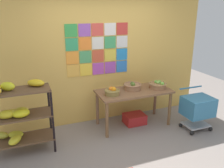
{
  "coord_description": "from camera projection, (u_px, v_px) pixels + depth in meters",
  "views": [
    {
      "loc": [
        -1.55,
        -2.87,
        2.3
      ],
      "look_at": [
        -0.07,
        0.92,
        0.97
      ],
      "focal_mm": 38.24,
      "sensor_mm": 36.0,
      "label": 1
    }
  ],
  "objects": [
    {
      "name": "back_wall_with_art",
      "position": [
        103.0,
        51.0,
        4.73
      ],
      "size": [
        4.37,
        0.07,
        2.91
      ],
      "color": "gold",
      "rests_on": "ground"
    },
    {
      "name": "banana_shelf_unit",
      "position": [
        17.0,
        113.0,
        3.73
      ],
      "size": [
        0.94,
        0.52,
        1.22
      ],
      "color": "black",
      "rests_on": "ground"
    },
    {
      "name": "fruit_basket_back_right",
      "position": [
        112.0,
        91.0,
        4.42
      ],
      "size": [
        0.29,
        0.29,
        0.15
      ],
      "color": "olive",
      "rests_on": "display_table"
    },
    {
      "name": "ground",
      "position": [
        137.0,
        158.0,
        3.79
      ],
      "size": [
        9.08,
        9.08,
        0.0
      ],
      "primitive_type": "plane",
      "color": "gray"
    },
    {
      "name": "fruit_basket_back_left",
      "position": [
        132.0,
        86.0,
        4.7
      ],
      "size": [
        0.35,
        0.35,
        0.16
      ],
      "color": "#9F714D",
      "rests_on": "display_table"
    },
    {
      "name": "produce_crate_under_table",
      "position": [
        135.0,
        119.0,
        4.9
      ],
      "size": [
        0.42,
        0.33,
        0.2
      ],
      "primitive_type": "cube",
      "color": "#B42222",
      "rests_on": "ground"
    },
    {
      "name": "fruit_basket_centre",
      "position": [
        158.0,
        85.0,
        4.78
      ],
      "size": [
        0.35,
        0.35,
        0.15
      ],
      "color": "#9C6C47",
      "rests_on": "display_table"
    },
    {
      "name": "shopping_cart",
      "position": [
        198.0,
        108.0,
        4.56
      ],
      "size": [
        0.54,
        0.48,
        0.8
      ],
      "rotation": [
        0.0,
        0.0,
        -0.22
      ],
      "color": "black",
      "rests_on": "ground"
    },
    {
      "name": "display_table",
      "position": [
        134.0,
        95.0,
        4.68
      ],
      "size": [
        1.46,
        0.68,
        0.74
      ],
      "color": "brown",
      "rests_on": "ground"
    }
  ]
}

